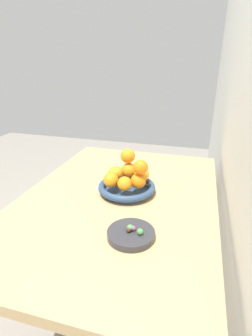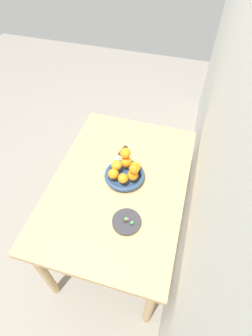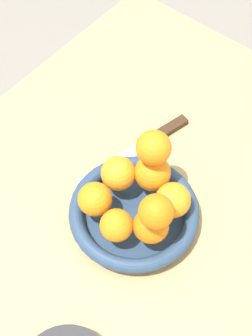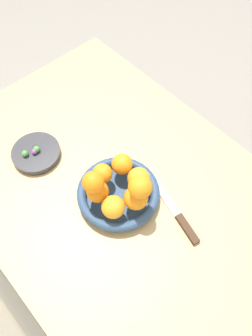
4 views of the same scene
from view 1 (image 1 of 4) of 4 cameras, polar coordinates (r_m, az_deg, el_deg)
ground_plane at (r=1.55m, az=-1.31°, el=-30.83°), size 6.00×6.00×0.00m
dining_table at (r=1.10m, az=-1.61°, el=-10.26°), size 1.10×0.76×0.74m
fruit_bowl at (r=1.07m, az=0.16°, el=-4.34°), size 0.23×0.23×0.04m
candy_dish at (r=0.83m, az=1.10°, el=-14.22°), size 0.15×0.15×0.02m
orange_0 at (r=1.00m, az=-0.31°, el=-3.45°), size 0.06×0.06×0.06m
orange_1 at (r=1.02m, az=2.69°, el=-2.82°), size 0.06×0.06×0.06m
orange_2 at (r=1.08m, az=3.42°, el=-1.40°), size 0.06×0.06×0.06m
orange_3 at (r=1.11m, az=0.62°, el=-0.56°), size 0.06×0.06×0.06m
orange_4 at (r=1.09m, az=-2.29°, el=-1.13°), size 0.06×0.06×0.06m
orange_5 at (r=1.03m, az=-3.25°, el=-2.57°), size 0.06×0.06×0.06m
orange_6 at (r=0.99m, az=3.18°, el=0.17°), size 0.06×0.06×0.06m
orange_7 at (r=1.09m, az=0.40°, el=2.65°), size 0.06×0.06×0.06m
candy_ball_0 at (r=0.82m, az=1.56°, el=-12.99°), size 0.02×0.02×0.02m
candy_ball_1 at (r=0.82m, az=0.87°, el=-12.87°), size 0.02×0.02×0.02m
candy_ball_2 at (r=0.81m, az=3.07°, el=-13.67°), size 0.02×0.02×0.02m
candy_ball_3 at (r=0.82m, az=0.54°, el=-13.37°), size 0.01×0.01×0.01m
candy_ball_4 at (r=0.82m, az=1.29°, el=-13.06°), size 0.02×0.02×0.02m
knife at (r=1.22m, az=-1.94°, el=-1.65°), size 0.26×0.08×0.01m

